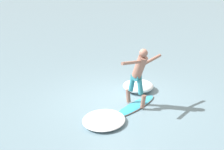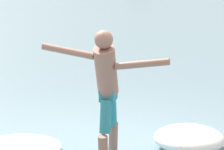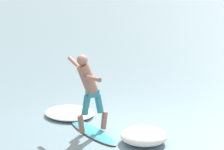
{
  "view_description": "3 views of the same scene",
  "coord_description": "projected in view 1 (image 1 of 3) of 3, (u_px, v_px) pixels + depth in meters",
  "views": [
    {
      "loc": [
        -8.48,
        -2.85,
        4.17
      ],
      "look_at": [
        0.12,
        0.35,
        0.79
      ],
      "focal_mm": 50.0,
      "sensor_mm": 36.0,
      "label": 1
    },
    {
      "loc": [
        -1.39,
        -7.32,
        2.79
      ],
      "look_at": [
        -0.01,
        0.37,
        1.02
      ],
      "focal_mm": 85.0,
      "sensor_mm": 36.0,
      "label": 2
    },
    {
      "loc": [
        7.4,
        -9.03,
        4.36
      ],
      "look_at": [
        -0.64,
        0.65,
        1.07
      ],
      "focal_mm": 85.0,
      "sensor_mm": 36.0,
      "label": 3
    }
  ],
  "objects": [
    {
      "name": "surfer",
      "position": [
        139.0,
        72.0,
        9.0
      ],
      "size": [
        1.59,
        0.96,
        1.8
      ],
      "color": "#906252",
      "rests_on": "surfboard"
    },
    {
      "name": "surfboard",
      "position": [
        135.0,
        106.0,
        9.42
      ],
      "size": [
        2.09,
        1.05,
        0.2
      ],
      "color": "#329EC1",
      "rests_on": "ground"
    },
    {
      "name": "ground_plane",
      "position": [
        121.0,
        101.0,
        9.83
      ],
      "size": [
        200.0,
        200.0,
        0.0
      ],
      "primitive_type": "plane",
      "color": "slate"
    },
    {
      "name": "wave_foam_at_nose",
      "position": [
        138.0,
        86.0,
        10.59
      ],
      "size": [
        1.43,
        1.42,
        0.33
      ],
      "color": "white",
      "rests_on": "ground"
    },
    {
      "name": "wave_foam_at_tail",
      "position": [
        104.0,
        120.0,
        8.5
      ],
      "size": [
        1.34,
        1.22,
        0.16
      ],
      "color": "white",
      "rests_on": "ground"
    }
  ]
}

